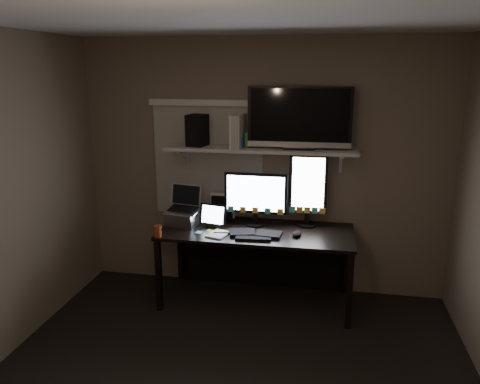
% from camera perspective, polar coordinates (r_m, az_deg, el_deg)
% --- Properties ---
extents(ceiling, '(3.60, 3.60, 0.00)m').
position_cam_1_polar(ceiling, '(2.76, -2.26, 21.03)').
color(ceiling, silver).
rests_on(ceiling, back_wall).
extents(back_wall, '(3.60, 0.00, 3.60)m').
position_cam_1_polar(back_wall, '(4.62, 2.77, 2.95)').
color(back_wall, '#706350').
rests_on(back_wall, floor).
extents(window_blinds, '(1.10, 0.02, 1.10)m').
position_cam_1_polar(window_blinds, '(4.70, -3.92, 3.76)').
color(window_blinds, '#AFAC9D').
rests_on(window_blinds, back_wall).
extents(desk, '(1.80, 0.75, 0.73)m').
position_cam_1_polar(desk, '(4.58, 2.24, -6.26)').
color(desk, black).
rests_on(desk, floor).
extents(wall_shelf, '(1.80, 0.35, 0.03)m').
position_cam_1_polar(wall_shelf, '(4.41, 2.50, 5.22)').
color(wall_shelf, '#B4B4AF').
rests_on(wall_shelf, back_wall).
extents(monitor_landscape, '(0.60, 0.07, 0.53)m').
position_cam_1_polar(monitor_landscape, '(4.47, 1.92, -0.83)').
color(monitor_landscape, black).
rests_on(monitor_landscape, desk).
extents(monitor_portrait, '(0.36, 0.07, 0.71)m').
position_cam_1_polar(monitor_portrait, '(4.48, 8.28, 0.27)').
color(monitor_portrait, black).
rests_on(monitor_portrait, desk).
extents(keyboard, '(0.50, 0.23, 0.03)m').
position_cam_1_polar(keyboard, '(4.27, 1.88, -5.09)').
color(keyboard, black).
rests_on(keyboard, desk).
extents(mouse, '(0.09, 0.13, 0.04)m').
position_cam_1_polar(mouse, '(4.27, 6.96, -5.09)').
color(mouse, black).
rests_on(mouse, desk).
extents(notepad, '(0.22, 0.26, 0.01)m').
position_cam_1_polar(notepad, '(4.29, -2.63, -5.16)').
color(notepad, white).
rests_on(notepad, desk).
extents(tablet, '(0.28, 0.16, 0.23)m').
position_cam_1_polar(tablet, '(4.45, -3.30, -2.92)').
color(tablet, black).
rests_on(tablet, desk).
extents(file_sorter, '(0.21, 0.11, 0.26)m').
position_cam_1_polar(file_sorter, '(4.67, -2.13, -1.80)').
color(file_sorter, black).
rests_on(file_sorter, desk).
extents(laptop, '(0.38, 0.33, 0.37)m').
position_cam_1_polar(laptop, '(4.54, -6.97, -1.72)').
color(laptop, '#B2B3B7').
rests_on(laptop, desk).
extents(cup, '(0.07, 0.07, 0.10)m').
position_cam_1_polar(cup, '(4.29, -10.00, -4.73)').
color(cup, '#92371A').
rests_on(cup, desk).
extents(sticky_notes, '(0.28, 0.21, 0.00)m').
position_cam_1_polar(sticky_notes, '(4.42, -4.21, -4.63)').
color(sticky_notes, yellow).
rests_on(sticky_notes, desk).
extents(tv, '(0.95, 0.19, 0.57)m').
position_cam_1_polar(tv, '(4.33, 7.26, 8.92)').
color(tv, black).
rests_on(tv, wall_shelf).
extents(game_console, '(0.12, 0.27, 0.31)m').
position_cam_1_polar(game_console, '(4.40, -0.26, 7.43)').
color(game_console, beige).
rests_on(game_console, wall_shelf).
extents(speaker, '(0.20, 0.23, 0.30)m').
position_cam_1_polar(speaker, '(4.51, -5.23, 7.50)').
color(speaker, black).
rests_on(speaker, wall_shelf).
extents(bottles, '(0.23, 0.07, 0.14)m').
position_cam_1_polar(bottles, '(4.39, 0.14, 6.35)').
color(bottles, '#A50F0C').
rests_on(bottles, wall_shelf).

